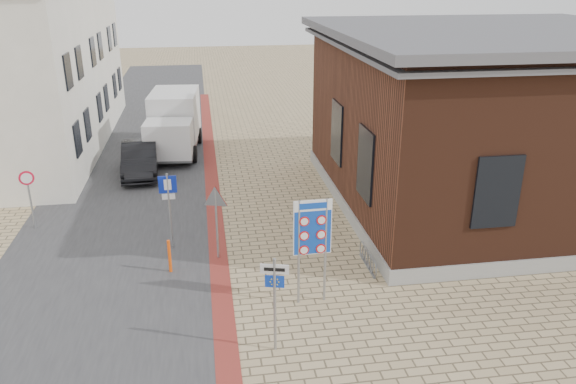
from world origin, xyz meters
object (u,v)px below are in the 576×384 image
object	(u,v)px
sedan	(140,159)
bollard	(170,256)
border_sign	(312,229)
box_truck	(174,123)
essen_sign	(275,290)
parking_sign	(169,198)

from	to	relation	value
sedan	bollard	size ratio (longest dim) A/B	4.05
border_sign	bollard	xyz separation A→B (m)	(-4.00, 2.30, -1.69)
border_sign	bollard	world-z (taller)	border_sign
sedan	border_sign	bearing A→B (deg)	-67.87
box_truck	bollard	size ratio (longest dim) A/B	5.38
border_sign	essen_sign	bearing A→B (deg)	-125.09
essen_sign	border_sign	bearing A→B (deg)	71.71
box_truck	bollard	distance (m)	12.79
sedan	box_truck	bearing A→B (deg)	61.55
essen_sign	bollard	bearing A→B (deg)	136.86
sedan	border_sign	distance (m)	13.23
parking_sign	border_sign	bearing A→B (deg)	-46.57
sedan	parking_sign	size ratio (longest dim) A/B	1.66
sedan	essen_sign	world-z (taller)	essen_sign
border_sign	essen_sign	size ratio (longest dim) A/B	1.23
sedan	parking_sign	bearing A→B (deg)	-81.35
box_truck	border_sign	bearing A→B (deg)	-69.75
sedan	essen_sign	size ratio (longest dim) A/B	1.75
box_truck	border_sign	xyz separation A→B (m)	(4.21, -15.05, 0.70)
sedan	bollard	distance (m)	9.70
parking_sign	bollard	bearing A→B (deg)	-91.57
essen_sign	bollard	size ratio (longest dim) A/B	2.31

